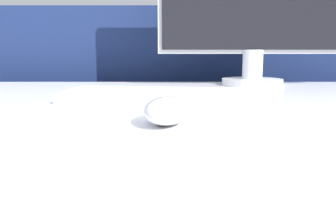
{
  "coord_description": "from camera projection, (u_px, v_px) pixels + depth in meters",
  "views": [
    {
      "loc": [
        0.01,
        -0.6,
        0.84
      ],
      "look_at": [
        0.01,
        -0.11,
        0.76
      ],
      "focal_mm": 35.0,
      "sensor_mm": 36.0,
      "label": 1
    }
  ],
  "objects": [
    {
      "name": "partition_panel",
      "position": [
        165.0,
        138.0,
        1.29
      ],
      "size": [
        5.0,
        0.03,
        1.01
      ],
      "color": "navy",
      "rests_on": "ground_plane"
    },
    {
      "name": "computer_mouse_near",
      "position": [
        168.0,
        110.0,
        0.46
      ],
      "size": [
        0.08,
        0.12,
        0.04
      ],
      "rotation": [
        0.0,
        0.0,
        -0.13
      ],
      "color": "white",
      "rests_on": "desk"
    },
    {
      "name": "keyboard",
      "position": [
        156.0,
        96.0,
        0.68
      ],
      "size": [
        0.39,
        0.18,
        0.02
      ],
      "rotation": [
        0.0,
        0.0,
        -0.14
      ],
      "color": "white",
      "rests_on": "desk"
    },
    {
      "name": "monitor",
      "position": [
        256.0,
        5.0,
        0.97
      ],
      "size": [
        0.58,
        0.18,
        0.44
      ],
      "color": "white",
      "rests_on": "desk"
    }
  ]
}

